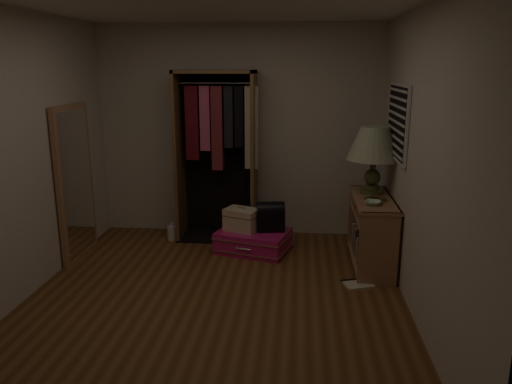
% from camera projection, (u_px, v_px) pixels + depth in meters
% --- Properties ---
extents(ground, '(4.00, 4.00, 0.00)m').
position_uv_depth(ground, '(214.00, 301.00, 4.58)').
color(ground, brown).
rests_on(ground, ground).
extents(room_walls, '(3.52, 4.02, 2.60)m').
position_uv_depth(room_walls, '(220.00, 138.00, 4.25)').
color(room_walls, beige).
rests_on(room_walls, ground).
extents(console_bookshelf, '(0.42, 1.12, 0.75)m').
position_uv_depth(console_bookshelf, '(371.00, 229.00, 5.36)').
color(console_bookshelf, '#956848').
rests_on(console_bookshelf, ground).
extents(open_wardrobe, '(0.98, 0.50, 2.05)m').
position_uv_depth(open_wardrobe, '(220.00, 141.00, 6.01)').
color(open_wardrobe, brown).
rests_on(open_wardrobe, ground).
extents(floor_mirror, '(0.06, 0.80, 1.70)m').
position_uv_depth(floor_mirror, '(75.00, 183.00, 5.48)').
color(floor_mirror, '#A4754F').
rests_on(floor_mirror, ground).
extents(pink_suitcase, '(0.94, 0.78, 0.25)m').
position_uv_depth(pink_suitcase, '(253.00, 241.00, 5.79)').
color(pink_suitcase, '#C21766').
rests_on(pink_suitcase, ground).
extents(train_case, '(0.45, 0.39, 0.27)m').
position_uv_depth(train_case, '(242.00, 219.00, 5.75)').
color(train_case, beige).
rests_on(train_case, pink_suitcase).
extents(black_bag, '(0.34, 0.25, 0.34)m').
position_uv_depth(black_bag, '(270.00, 216.00, 5.74)').
color(black_bag, black).
rests_on(black_bag, pink_suitcase).
extents(table_lamp, '(0.60, 0.60, 0.72)m').
position_uv_depth(table_lamp, '(374.00, 145.00, 5.30)').
color(table_lamp, '#444D25').
rests_on(table_lamp, console_bookshelf).
extents(brass_tray, '(0.30, 0.30, 0.01)m').
position_uv_depth(brass_tray, '(375.00, 200.00, 5.13)').
color(brass_tray, olive).
rests_on(brass_tray, console_bookshelf).
extents(ceramic_bowl, '(0.21, 0.21, 0.04)m').
position_uv_depth(ceramic_bowl, '(373.00, 203.00, 4.98)').
color(ceramic_bowl, '#B5D9BA').
rests_on(ceramic_bowl, console_bookshelf).
extents(white_jug, '(0.15, 0.15, 0.22)m').
position_uv_depth(white_jug, '(172.00, 233.00, 6.17)').
color(white_jug, silver).
rests_on(white_jug, ground).
extents(floor_book, '(0.33, 0.29, 0.03)m').
position_uv_depth(floor_book, '(357.00, 283.00, 4.92)').
color(floor_book, beige).
rests_on(floor_book, ground).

